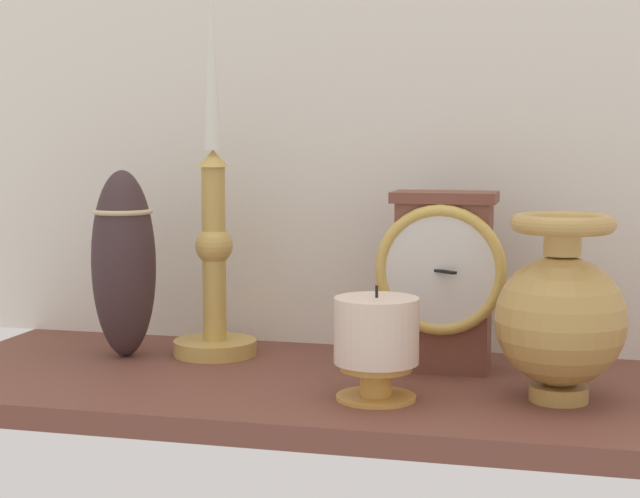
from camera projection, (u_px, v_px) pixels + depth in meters
The scene contains 7 objects.
ground_plane at pixel (373, 392), 106.12cm from camera, with size 100.00×36.00×2.40cm, color brown.
back_wall at pixel (404, 81), 120.20cm from camera, with size 120.00×2.00×65.00cm, color white.
mantel_clock at pixel (443, 278), 109.83cm from camera, with size 14.19×8.82×19.87cm.
candlestick_tall_left at pixel (214, 250), 117.56cm from camera, with size 9.89×9.89×45.28cm.
brass_vase_bulbous at pixel (561, 314), 97.10cm from camera, with size 12.81×12.81×18.42cm.
pillar_candle_front at pixel (376, 341), 98.11cm from camera, with size 8.40×8.40×11.38cm.
tall_ceramic_vase at pixel (124, 263), 117.02cm from camera, with size 7.50×7.50×22.03cm.
Camera 1 is at (19.93, -101.99, 25.76)cm, focal length 56.05 mm.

